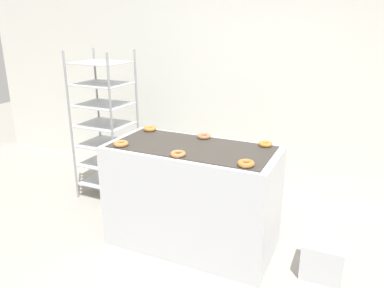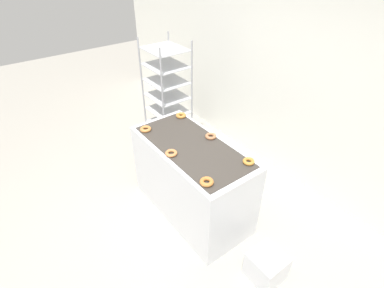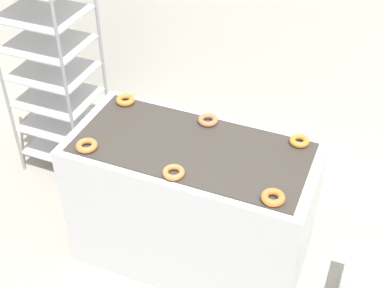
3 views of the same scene
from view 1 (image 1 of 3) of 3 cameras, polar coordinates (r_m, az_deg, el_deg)
name	(u,v)px [view 1 (image 1 of 3)]	position (r m, az deg, el deg)	size (l,w,h in m)	color
ground_plane	(160,281)	(3.22, -4.85, -20.11)	(14.00, 14.00, 0.00)	#9E998E
wall_back	(246,74)	(4.52, 8.22, 10.55)	(8.00, 0.05, 2.80)	silver
fryer_machine	(192,197)	(3.42, 0.00, -8.02)	(1.49, 0.72, 0.96)	silver
baking_rack_cart	(105,125)	(4.39, -13.10, 2.88)	(0.59, 0.52, 1.70)	gray
glaze_bin	(323,257)	(3.37, 19.33, -15.98)	(0.32, 0.32, 0.30)	silver
donut_near_left	(121,144)	(3.30, -10.77, 0.05)	(0.13, 0.13, 0.04)	#B6743A
donut_near_center	(178,154)	(3.00, -2.18, -1.50)	(0.13, 0.13, 0.03)	#BD7541
donut_near_right	(246,163)	(2.82, 8.23, -2.96)	(0.13, 0.13, 0.04)	#B76F32
donut_far_left	(150,129)	(3.71, -6.44, 2.32)	(0.13, 0.13, 0.04)	#B67633
donut_far_center	(204,136)	(3.45, 1.81, 1.20)	(0.13, 0.13, 0.04)	#A56A44
donut_far_right	(265,144)	(3.29, 11.12, -0.01)	(0.12, 0.12, 0.04)	#B5792F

